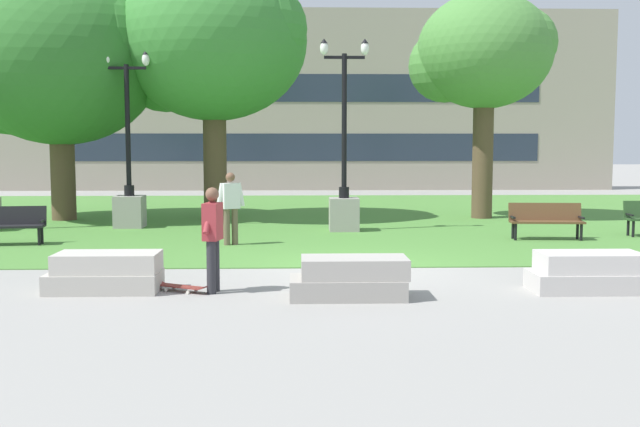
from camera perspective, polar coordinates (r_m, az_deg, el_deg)
The scene contains 16 objects.
ground_plane at distance 14.54m, azimuth 2.62°, elevation -4.18°, with size 140.00×140.00×0.00m, color gray.
grass_lawn at distance 24.44m, azimuth 0.83°, elevation -0.26°, with size 40.00×20.00×0.02m, color #4C8438.
concrete_block_center at distance 12.73m, azimuth -15.99°, elevation -4.37°, with size 1.80×0.90×0.64m.
concrete_block_left at distance 11.75m, azimuth 2.34°, elevation -4.96°, with size 1.84×0.90×0.64m.
concrete_block_right at distance 13.01m, azimuth 19.73°, elevation -4.26°, with size 1.80×0.90×0.64m.
person_skateboarder at distance 12.17m, azimuth -8.18°, elevation -1.51°, with size 0.31×0.61×1.71m.
skateboard at distance 12.46m, azimuth -10.55°, elevation -5.49°, with size 0.99×0.66×0.14m.
park_bench_near_right at distance 19.16m, azimuth -22.83°, elevation -0.66°, with size 1.85×0.75×0.90m.
park_bench_far_left at distance 19.50m, azimuth 16.84°, elevation -0.37°, with size 1.84×0.67×0.90m.
lamp_post_left at distance 20.48m, azimuth 1.84°, elevation 1.61°, with size 1.32×0.80×5.19m.
lamp_post_right at distance 21.96m, azimuth -14.33°, elevation 1.61°, with size 1.32×0.80×4.99m.
tree_near_left at distance 24.86m, azimuth -19.40°, elevation 10.82°, with size 6.48×6.17×7.58m.
tree_far_left at distance 23.99m, azimuth -8.29°, elevation 12.69°, with size 6.10×5.81×8.02m.
tree_near_right at distance 24.64m, azimuth 12.31°, elevation 11.78°, with size 4.48×4.27×7.11m.
person_bystander_near_lawn at distance 17.72m, azimuth -6.83°, elevation 0.71°, with size 0.69×0.39×1.71m.
building_facade_distant at distance 38.86m, azimuth -1.01°, elevation 8.60°, with size 31.71×1.03×9.21m.
Camera 1 is at (-1.10, -14.30, 2.42)m, focal length 42.00 mm.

